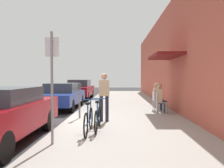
% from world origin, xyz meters
% --- Properties ---
extents(ground_plane, '(60.00, 60.00, 0.00)m').
position_xyz_m(ground_plane, '(0.00, 0.00, 0.00)').
color(ground_plane, '#2D2D30').
extents(sidewalk_slab, '(4.50, 32.00, 0.12)m').
position_xyz_m(sidewalk_slab, '(2.25, 2.00, 0.06)').
color(sidewalk_slab, '#9E9B93').
rests_on(sidewalk_slab, ground_plane).
extents(building_facade, '(1.40, 32.00, 5.45)m').
position_xyz_m(building_facade, '(4.65, 2.00, 2.73)').
color(building_facade, '#BC5442').
rests_on(building_facade, ground_plane).
extents(parked_car_0, '(1.80, 4.40, 1.40)m').
position_xyz_m(parked_car_0, '(-1.10, -2.21, 0.74)').
color(parked_car_0, maroon).
rests_on(parked_car_0, ground_plane).
extents(parked_car_1, '(1.80, 4.40, 1.37)m').
position_xyz_m(parked_car_1, '(-1.10, 4.11, 0.71)').
color(parked_car_1, navy).
rests_on(parked_car_1, ground_plane).
extents(parked_car_2, '(1.80, 4.40, 1.50)m').
position_xyz_m(parked_car_2, '(-1.10, 9.53, 0.77)').
color(parked_car_2, maroon).
rests_on(parked_car_2, ground_plane).
extents(parking_meter, '(0.12, 0.10, 1.32)m').
position_xyz_m(parking_meter, '(0.45, 0.65, 0.89)').
color(parking_meter, slate).
rests_on(parking_meter, sidewalk_slab).
extents(street_sign, '(0.32, 0.06, 2.60)m').
position_xyz_m(street_sign, '(0.40, -2.70, 1.64)').
color(street_sign, gray).
rests_on(street_sign, sidewalk_slab).
extents(bicycle_0, '(0.46, 1.71, 0.90)m').
position_xyz_m(bicycle_0, '(1.33, -1.29, 0.48)').
color(bicycle_0, black).
rests_on(bicycle_0, sidewalk_slab).
extents(bicycle_1, '(0.46, 1.71, 0.90)m').
position_xyz_m(bicycle_1, '(1.11, -1.68, 0.48)').
color(bicycle_1, black).
rests_on(bicycle_1, sidewalk_slab).
extents(cafe_chair_0, '(0.49, 0.49, 0.87)m').
position_xyz_m(cafe_chair_0, '(3.72, 2.00, 0.62)').
color(cafe_chair_0, silver).
rests_on(cafe_chair_0, sidewalk_slab).
extents(seated_patron_0, '(0.46, 0.40, 1.29)m').
position_xyz_m(seated_patron_0, '(3.78, 1.99, 0.82)').
color(seated_patron_0, '#232838').
rests_on(seated_patron_0, sidewalk_slab).
extents(cafe_chair_1, '(0.45, 0.45, 0.87)m').
position_xyz_m(cafe_chair_1, '(3.72, 2.84, 0.62)').
color(cafe_chair_1, silver).
rests_on(cafe_chair_1, sidewalk_slab).
extents(seated_patron_1, '(0.43, 0.37, 1.29)m').
position_xyz_m(seated_patron_1, '(3.78, 2.84, 0.82)').
color(seated_patron_1, '#232838').
rests_on(seated_patron_1, sidewalk_slab).
extents(pedestrian_standing, '(0.36, 0.22, 1.70)m').
position_xyz_m(pedestrian_standing, '(1.43, 0.05, 1.12)').
color(pedestrian_standing, '#232838').
rests_on(pedestrian_standing, sidewalk_slab).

